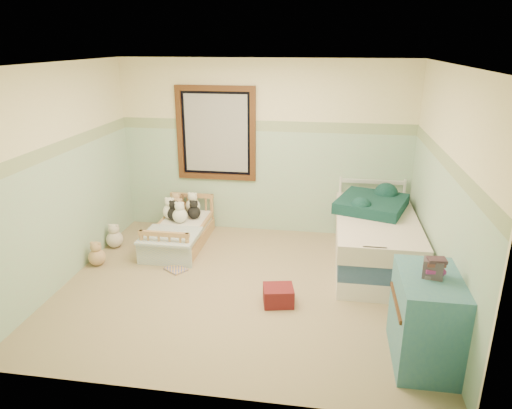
% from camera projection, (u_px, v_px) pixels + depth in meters
% --- Properties ---
extents(floor, '(4.20, 3.60, 0.02)m').
position_uv_depth(floor, '(242.00, 287.00, 5.49)').
color(floor, '#957E53').
rests_on(floor, ground).
extents(ceiling, '(4.20, 3.60, 0.02)m').
position_uv_depth(ceiling, '(240.00, 63.00, 4.65)').
color(ceiling, silver).
rests_on(ceiling, wall_back).
extents(wall_back, '(4.20, 0.04, 2.50)m').
position_uv_depth(wall_back, '(264.00, 148.00, 6.75)').
color(wall_back, beige).
rests_on(wall_back, floor).
extents(wall_front, '(4.20, 0.04, 2.50)m').
position_uv_depth(wall_front, '(196.00, 256.00, 3.39)').
color(wall_front, beige).
rests_on(wall_front, floor).
extents(wall_left, '(0.04, 3.60, 2.50)m').
position_uv_depth(wall_left, '(62.00, 176.00, 5.38)').
color(wall_left, beige).
rests_on(wall_left, floor).
extents(wall_right, '(0.04, 3.60, 2.50)m').
position_uv_depth(wall_right, '(444.00, 194.00, 4.76)').
color(wall_right, beige).
rests_on(wall_right, floor).
extents(wainscot_mint, '(4.20, 0.01, 1.50)m').
position_uv_depth(wainscot_mint, '(264.00, 182.00, 6.90)').
color(wainscot_mint, '#9CCDA8').
rests_on(wainscot_mint, floor).
extents(border_strip, '(4.20, 0.01, 0.15)m').
position_uv_depth(border_strip, '(264.00, 126.00, 6.63)').
color(border_strip, '#547D60').
rests_on(border_strip, wall_back).
extents(window_frame, '(1.16, 0.06, 1.36)m').
position_uv_depth(window_frame, '(216.00, 134.00, 6.75)').
color(window_frame, '#3A2012').
rests_on(window_frame, wall_back).
extents(window_blinds, '(0.92, 0.01, 1.12)m').
position_uv_depth(window_blinds, '(216.00, 134.00, 6.76)').
color(window_blinds, beige).
rests_on(window_blinds, window_frame).
extents(toddler_bed_frame, '(0.66, 1.33, 0.17)m').
position_uv_depth(toddler_bed_frame, '(181.00, 239.00, 6.59)').
color(toddler_bed_frame, '#9B7248').
rests_on(toddler_bed_frame, floor).
extents(toddler_mattress, '(0.61, 1.27, 0.12)m').
position_uv_depth(toddler_mattress, '(180.00, 229.00, 6.54)').
color(toddler_mattress, white).
rests_on(toddler_mattress, toddler_bed_frame).
extents(patchwork_quilt, '(0.72, 0.66, 0.03)m').
position_uv_depth(patchwork_quilt, '(170.00, 236.00, 6.13)').
color(patchwork_quilt, '#84A7DA').
rests_on(patchwork_quilt, toddler_mattress).
extents(plush_bed_brown, '(0.20, 0.20, 0.20)m').
position_uv_depth(plush_bed_brown, '(180.00, 206.00, 6.98)').
color(plush_bed_brown, brown).
rests_on(plush_bed_brown, toddler_mattress).
extents(plush_bed_white, '(0.22, 0.22, 0.22)m').
position_uv_depth(plush_bed_white, '(193.00, 206.00, 6.95)').
color(plush_bed_white, white).
rests_on(plush_bed_white, toddler_mattress).
extents(plush_bed_tan, '(0.20, 0.20, 0.20)m').
position_uv_depth(plush_bed_tan, '(179.00, 211.00, 6.77)').
color(plush_bed_tan, tan).
rests_on(plush_bed_tan, toddler_mattress).
extents(plush_bed_dark, '(0.19, 0.19, 0.19)m').
position_uv_depth(plush_bed_dark, '(194.00, 212.00, 6.74)').
color(plush_bed_dark, black).
rests_on(plush_bed_dark, toddler_mattress).
extents(plush_floor_cream, '(0.23, 0.23, 0.23)m').
position_uv_depth(plush_floor_cream, '(115.00, 239.00, 6.49)').
color(plush_floor_cream, beige).
rests_on(plush_floor_cream, floor).
extents(plush_floor_tan, '(0.22, 0.22, 0.22)m').
position_uv_depth(plush_floor_tan, '(97.00, 257.00, 5.98)').
color(plush_floor_tan, tan).
rests_on(plush_floor_tan, floor).
extents(twin_bed_frame, '(0.94, 1.88, 0.22)m').
position_uv_depth(twin_bed_frame, '(373.00, 257.00, 5.97)').
color(twin_bed_frame, white).
rests_on(twin_bed_frame, floor).
extents(twin_boxspring, '(0.94, 1.88, 0.22)m').
position_uv_depth(twin_boxspring, '(375.00, 242.00, 5.89)').
color(twin_boxspring, navy).
rests_on(twin_boxspring, twin_bed_frame).
extents(twin_mattress, '(0.98, 1.91, 0.22)m').
position_uv_depth(twin_mattress, '(376.00, 225.00, 5.82)').
color(twin_mattress, beige).
rests_on(twin_mattress, twin_boxspring).
extents(teal_blanket, '(1.02, 1.05, 0.14)m').
position_uv_depth(teal_blanket, '(372.00, 204.00, 6.05)').
color(teal_blanket, black).
rests_on(teal_blanket, twin_mattress).
extents(dresser, '(0.52, 0.83, 0.83)m').
position_uv_depth(dresser, '(426.00, 319.00, 4.10)').
color(dresser, teal).
rests_on(dresser, floor).
extents(book_stack, '(0.18, 0.16, 0.16)m').
position_uv_depth(book_stack, '(433.00, 268.00, 3.94)').
color(book_stack, brown).
rests_on(book_stack, dresser).
extents(red_pillow, '(0.37, 0.34, 0.20)m').
position_uv_depth(red_pillow, '(278.00, 295.00, 5.10)').
color(red_pillow, maroon).
rests_on(red_pillow, floor).
extents(floor_book, '(0.32, 0.31, 0.02)m').
position_uv_depth(floor_book, '(176.00, 269.00, 5.87)').
color(floor_book, yellow).
rests_on(floor_book, floor).
extents(extra_plush_0, '(0.21, 0.21, 0.21)m').
position_uv_depth(extra_plush_0, '(170.00, 211.00, 6.74)').
color(extra_plush_0, white).
rests_on(extra_plush_0, toddler_mattress).
extents(extra_plush_1, '(0.20, 0.20, 0.20)m').
position_uv_depth(extra_plush_1, '(174.00, 213.00, 6.68)').
color(extra_plush_1, black).
rests_on(extra_plush_1, toddler_mattress).
extents(extra_plush_2, '(0.21, 0.21, 0.21)m').
position_uv_depth(extra_plush_2, '(177.00, 206.00, 6.96)').
color(extra_plush_2, tan).
rests_on(extra_plush_2, toddler_mattress).
extents(extra_plush_3, '(0.21, 0.21, 0.21)m').
position_uv_depth(extra_plush_3, '(180.00, 216.00, 6.58)').
color(extra_plush_3, white).
rests_on(extra_plush_3, toddler_mattress).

